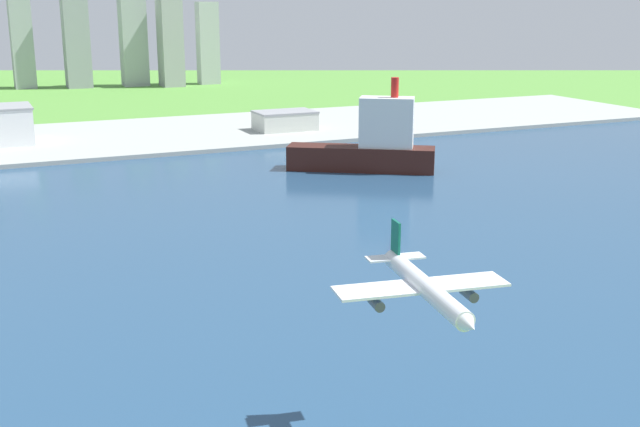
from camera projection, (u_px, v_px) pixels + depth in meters
The scene contains 6 objects.
ground_plane at pixel (138, 216), 327.52m from camera, with size 2400.00×2400.00×0.00m, color #528E39.
water_bay at pixel (175, 257), 274.47m from camera, with size 840.00×360.00×0.15m, color navy.
industrial_pier at pixel (73, 140), 495.13m from camera, with size 840.00×140.00×2.50m, color #9BA19B.
airplane_landing at pixel (425, 287), 147.18m from camera, with size 33.20×38.78×11.71m.
cargo_ship at pixel (371, 144), 409.73m from camera, with size 70.84×53.34×47.02m.
warehouse_annex at pixel (285, 120), 526.15m from camera, with size 38.00×25.40×12.14m.
Camera 1 is at (-61.51, -19.04, 84.13)m, focal length 45.78 mm.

